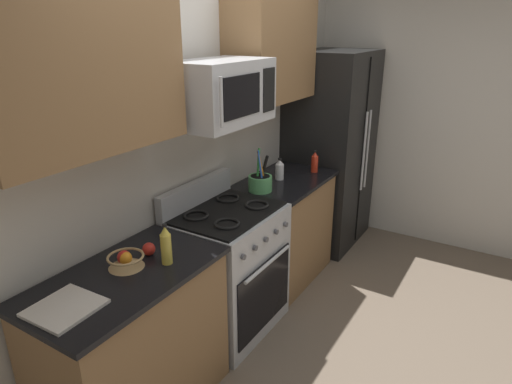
{
  "coord_description": "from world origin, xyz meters",
  "views": [
    {
      "loc": [
        -2.27,
        -0.94,
        2.12
      ],
      "look_at": [
        0.18,
        0.56,
        1.03
      ],
      "focal_mm": 31.27,
      "sensor_mm": 36.0,
      "label": 1
    }
  ],
  "objects_px": {
    "bottle_vinegar": "(280,170)",
    "bottle_hot_sauce": "(315,162)",
    "bottle_oil": "(166,245)",
    "cutting_board": "(65,308)",
    "microwave": "(221,92)",
    "utensil_crock": "(260,182)",
    "apple_loose": "(149,249)",
    "range_oven": "(229,269)",
    "refrigerator": "(330,150)",
    "fruit_basket": "(126,260)"
  },
  "relations": [
    {
      "from": "range_oven",
      "to": "bottle_oil",
      "type": "distance_m",
      "value": 0.91
    },
    {
      "from": "microwave",
      "to": "cutting_board",
      "type": "bearing_deg",
      "value": -178.67
    },
    {
      "from": "utensil_crock",
      "to": "bottle_hot_sauce",
      "type": "bearing_deg",
      "value": -13.77
    },
    {
      "from": "range_oven",
      "to": "fruit_basket",
      "type": "distance_m",
      "value": 0.99
    },
    {
      "from": "range_oven",
      "to": "refrigerator",
      "type": "bearing_deg",
      "value": -0.56
    },
    {
      "from": "bottle_vinegar",
      "to": "bottle_oil",
      "type": "height_order",
      "value": "bottle_oil"
    },
    {
      "from": "cutting_board",
      "to": "bottle_oil",
      "type": "bearing_deg",
      "value": -11.09
    },
    {
      "from": "microwave",
      "to": "bottle_hot_sauce",
      "type": "relative_size",
      "value": 3.58
    },
    {
      "from": "range_oven",
      "to": "refrigerator",
      "type": "distance_m",
      "value": 1.81
    },
    {
      "from": "utensil_crock",
      "to": "cutting_board",
      "type": "relative_size",
      "value": 1.18
    },
    {
      "from": "refrigerator",
      "to": "bottle_hot_sauce",
      "type": "relative_size",
      "value": 9.79
    },
    {
      "from": "refrigerator",
      "to": "fruit_basket",
      "type": "xyz_separation_m",
      "value": [
        -2.61,
        0.06,
        0.0
      ]
    },
    {
      "from": "range_oven",
      "to": "fruit_basket",
      "type": "height_order",
      "value": "range_oven"
    },
    {
      "from": "refrigerator",
      "to": "cutting_board",
      "type": "xyz_separation_m",
      "value": [
        -3.02,
        0.01,
        -0.03
      ]
    },
    {
      "from": "bottle_vinegar",
      "to": "bottle_oil",
      "type": "xyz_separation_m",
      "value": [
        -1.53,
        -0.15,
        0.02
      ]
    },
    {
      "from": "fruit_basket",
      "to": "apple_loose",
      "type": "height_order",
      "value": "fruit_basket"
    },
    {
      "from": "fruit_basket",
      "to": "apple_loose",
      "type": "relative_size",
      "value": 2.68
    },
    {
      "from": "refrigerator",
      "to": "bottle_hot_sauce",
      "type": "distance_m",
      "value": 0.62
    },
    {
      "from": "utensil_crock",
      "to": "bottle_hot_sauce",
      "type": "relative_size",
      "value": 1.73
    },
    {
      "from": "refrigerator",
      "to": "bottle_oil",
      "type": "bearing_deg",
      "value": -177.77
    },
    {
      "from": "range_oven",
      "to": "microwave",
      "type": "height_order",
      "value": "microwave"
    },
    {
      "from": "utensil_crock",
      "to": "bottle_oil",
      "type": "bearing_deg",
      "value": -173.13
    },
    {
      "from": "microwave",
      "to": "bottle_oil",
      "type": "distance_m",
      "value": 1.02
    },
    {
      "from": "bottle_vinegar",
      "to": "bottle_hot_sauce",
      "type": "xyz_separation_m",
      "value": [
        0.33,
        -0.16,
        0.01
      ]
    },
    {
      "from": "bottle_hot_sauce",
      "to": "bottle_oil",
      "type": "relative_size",
      "value": 0.84
    },
    {
      "from": "range_oven",
      "to": "bottle_vinegar",
      "type": "bearing_deg",
      "value": 2.72
    },
    {
      "from": "cutting_board",
      "to": "bottle_vinegar",
      "type": "bearing_deg",
      "value": 1.17
    },
    {
      "from": "fruit_basket",
      "to": "cutting_board",
      "type": "relative_size",
      "value": 0.68
    },
    {
      "from": "refrigerator",
      "to": "fruit_basket",
      "type": "height_order",
      "value": "refrigerator"
    },
    {
      "from": "range_oven",
      "to": "refrigerator",
      "type": "relative_size",
      "value": 0.58
    },
    {
      "from": "bottle_hot_sauce",
      "to": "bottle_vinegar",
      "type": "bearing_deg",
      "value": 153.58
    },
    {
      "from": "apple_loose",
      "to": "bottle_hot_sauce",
      "type": "height_order",
      "value": "bottle_hot_sauce"
    },
    {
      "from": "utensil_crock",
      "to": "bottle_hot_sauce",
      "type": "height_order",
      "value": "utensil_crock"
    },
    {
      "from": "apple_loose",
      "to": "fruit_basket",
      "type": "bearing_deg",
      "value": 176.91
    },
    {
      "from": "cutting_board",
      "to": "bottle_hot_sauce",
      "type": "xyz_separation_m",
      "value": [
        2.42,
        -0.12,
        0.08
      ]
    },
    {
      "from": "microwave",
      "to": "utensil_crock",
      "type": "xyz_separation_m",
      "value": [
        0.49,
        0.01,
        -0.74
      ]
    },
    {
      "from": "cutting_board",
      "to": "fruit_basket",
      "type": "bearing_deg",
      "value": 6.62
    },
    {
      "from": "bottle_vinegar",
      "to": "apple_loose",
      "type": "bearing_deg",
      "value": -179.87
    },
    {
      "from": "refrigerator",
      "to": "bottle_hot_sauce",
      "type": "height_order",
      "value": "refrigerator"
    },
    {
      "from": "fruit_basket",
      "to": "cutting_board",
      "type": "bearing_deg",
      "value": -173.38
    },
    {
      "from": "refrigerator",
      "to": "utensil_crock",
      "type": "xyz_separation_m",
      "value": [
        -1.25,
        0.05,
        0.03
      ]
    },
    {
      "from": "bottle_vinegar",
      "to": "bottle_oil",
      "type": "distance_m",
      "value": 1.54
    },
    {
      "from": "bottle_hot_sauce",
      "to": "cutting_board",
      "type": "bearing_deg",
      "value": 177.12
    },
    {
      "from": "range_oven",
      "to": "microwave",
      "type": "xyz_separation_m",
      "value": [
        -0.0,
        0.03,
        1.25
      ]
    },
    {
      "from": "refrigerator",
      "to": "cutting_board",
      "type": "relative_size",
      "value": 6.64
    },
    {
      "from": "apple_loose",
      "to": "cutting_board",
      "type": "distance_m",
      "value": 0.57
    },
    {
      "from": "range_oven",
      "to": "bottle_vinegar",
      "type": "relative_size",
      "value": 6.04
    },
    {
      "from": "utensil_crock",
      "to": "cutting_board",
      "type": "height_order",
      "value": "utensil_crock"
    },
    {
      "from": "cutting_board",
      "to": "microwave",
      "type": "bearing_deg",
      "value": 1.33
    },
    {
      "from": "refrigerator",
      "to": "bottle_vinegar",
      "type": "height_order",
      "value": "refrigerator"
    }
  ]
}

